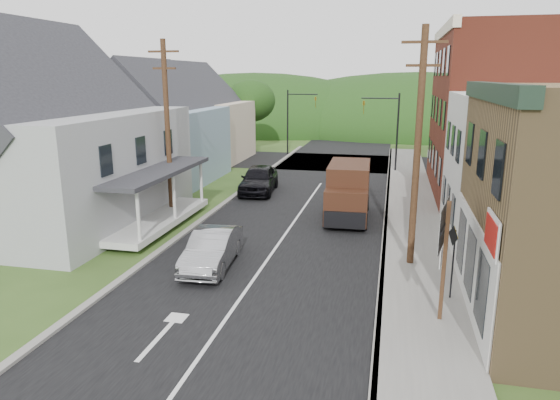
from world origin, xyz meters
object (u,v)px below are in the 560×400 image
Objects in this scene: route_sign_cluster at (444,244)px; warning_sign at (453,252)px; silver_sedan at (212,249)px; delivery_van at (348,192)px; dark_sedan at (259,179)px.

warning_sign is at bearing 84.67° from route_sign_cluster.
delivery_van is (4.50, 7.94, 0.72)m from silver_sedan.
delivery_van is at bearing 55.68° from silver_sedan.
delivery_van is 10.05m from warning_sign.
delivery_van is 11.41m from route_sign_cluster.
delivery_van is at bearing 120.35° from route_sign_cluster.
delivery_van reaches higher than silver_sedan.
dark_sedan is 2.04× the size of warning_sign.
delivery_van is at bearing 95.71° from warning_sign.
silver_sedan is 12.85m from dark_sedan.
delivery_van reaches higher than warning_sign.
route_sign_cluster reaches higher than delivery_van.
route_sign_cluster is (8.21, -2.79, 1.79)m from silver_sedan.
dark_sedan is at bearing 133.50° from route_sign_cluster.
silver_sedan is at bearing 153.28° from warning_sign.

